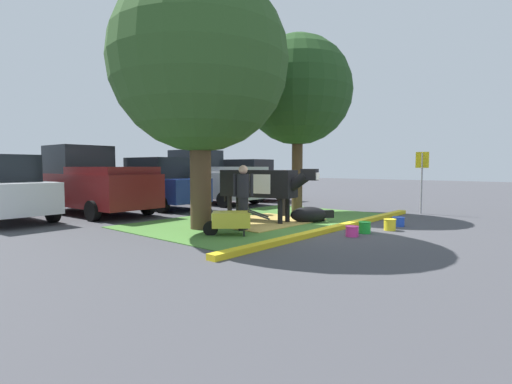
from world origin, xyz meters
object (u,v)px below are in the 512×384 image
pickup_truck_black (209,179)px  parking_sign (422,170)px  shade_tree_right (298,91)px  person_handler (285,192)px  bucket_green (365,227)px  bucket_yellow (390,224)px  person_visitor_far (243,196)px  person_visitor_near (245,191)px  sedan_blue (157,184)px  sedan_red (247,180)px  bucket_blue (398,221)px  cow_holstein (261,184)px  bucket_pink (352,231)px  pickup_truck_maroon (92,182)px  wheelbarrow (230,220)px  hatchback_white (0,189)px  calf_lying (310,215)px  shade_tree_left (200,63)px

pickup_truck_black → parking_sign: bearing=-75.2°
shade_tree_right → person_handler: shade_tree_right is taller
bucket_green → person_handler: bearing=70.2°
person_handler → bucket_yellow: bearing=-95.9°
person_visitor_far → pickup_truck_black: (4.54, 6.32, 0.19)m
person_visitor_far → parking_sign: size_ratio=0.78×
bucket_yellow → pickup_truck_black: (1.95, 9.16, 0.96)m
person_handler → parking_sign: (3.85, -3.13, 0.70)m
person_visitor_near → sedan_blue: 4.10m
person_visitor_far → sedan_red: bearing=41.7°
bucket_blue → pickup_truck_black: size_ratio=0.06×
bucket_yellow → cow_holstein: bearing=106.9°
person_visitor_far → parking_sign: bearing=-18.4°
bucket_pink → shade_tree_right: bearing=50.4°
person_visitor_far → pickup_truck_maroon: 6.61m
wheelbarrow → hatchback_white: 7.57m
hatchback_white → bucket_pink: bearing=-63.1°
cow_holstein → person_visitor_far: person_visitor_far is taller
hatchback_white → pickup_truck_black: (8.09, -0.43, 0.13)m
person_visitor_far → hatchback_white: (-3.55, 6.76, 0.06)m
hatchback_white → sedan_red: bearing=-2.2°
pickup_truck_maroon → bucket_blue: bearing=-65.6°
cow_holstein → calf_lying: size_ratio=2.66×
person_handler → bucket_pink: (-1.83, -3.36, -0.70)m
shade_tree_right → sedan_blue: bearing=116.5°
person_handler → shade_tree_right: bearing=17.7°
wheelbarrow → shade_tree_right: bearing=16.9°
shade_tree_right → calf_lying: size_ratio=5.42×
parking_sign → bucket_green: size_ratio=6.99×
person_handler → wheelbarrow: size_ratio=1.14×
bucket_yellow → bucket_blue: (0.84, 0.09, -0.02)m
shade_tree_left → bucket_blue: (3.94, -3.81, -4.21)m
pickup_truck_maroon → pickup_truck_black: bearing=-2.5°
shade_tree_right → person_visitor_far: shade_tree_right is taller
calf_lying → pickup_truck_maroon: bearing=114.1°
bucket_pink → person_visitor_near: bearing=73.8°
shade_tree_left → calf_lying: shade_tree_left is taller
shade_tree_left → cow_holstein: 3.81m
bucket_pink → bucket_green: (0.61, -0.04, 0.02)m
cow_holstein → bucket_pink: 3.35m
shade_tree_left → wheelbarrow: bearing=-98.8°
bucket_pink → bucket_blue: (2.29, -0.25, 0.00)m
shade_tree_left → hatchback_white: shade_tree_left is taller
cow_holstein → pickup_truck_black: pickup_truck_black is taller
sedan_red → bucket_blue: bearing=-112.2°
calf_lying → shade_tree_left: bearing=151.2°
cow_holstein → pickup_truck_maroon: size_ratio=0.57×
cow_holstein → pickup_truck_black: (3.02, 5.65, -0.03)m
bucket_pink → wheelbarrow: bearing=129.2°
person_handler → sedan_blue: (-1.21, 5.43, 0.15)m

